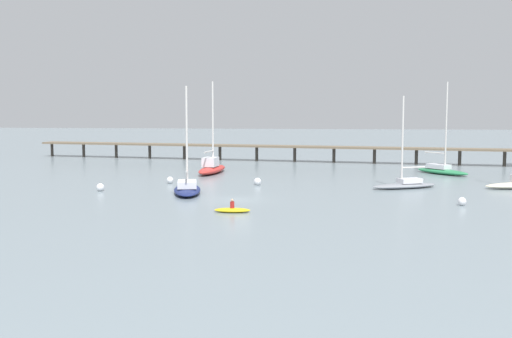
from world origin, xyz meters
TOP-DOWN VIEW (x-y plane):
  - ground_plane at (0.00, 0.00)m, footprint 400.00×400.00m
  - pier at (13.77, 41.28)m, footprint 85.24×15.44m
  - sailboat_green at (23.71, 26.11)m, footprint 6.94×7.78m
  - sailboat_red at (-6.99, 23.56)m, footprint 3.39×9.90m
  - sailboat_gray at (17.10, 10.71)m, footprint 8.01×5.35m
  - sailboat_navy at (-5.90, 3.98)m, footprint 4.65×9.60m
  - dinghy_yellow at (0.53, -7.04)m, footprint 3.13×1.48m
  - mooring_buoy_far at (20.73, -1.13)m, footprint 0.76×0.76m
  - mooring_buoy_mid at (-15.46, 4.54)m, footprint 0.84×0.84m
  - mooring_buoy_outer at (0.58, 11.59)m, footprint 0.84×0.84m
  - mooring_buoy_near at (-9.79, 11.98)m, footprint 0.80×0.80m

SIDE VIEW (x-z plane):
  - ground_plane at x=0.00m, z-range 0.00..0.00m
  - dinghy_yellow at x=0.53m, z-range -0.37..0.77m
  - mooring_buoy_far at x=20.73m, z-range 0.00..0.76m
  - mooring_buoy_near at x=-9.79m, z-range 0.00..0.80m
  - mooring_buoy_mid at x=-15.46m, z-range 0.00..0.84m
  - mooring_buoy_outer at x=0.58m, z-range 0.00..0.84m
  - sailboat_gray at x=17.10m, z-range -4.49..5.64m
  - sailboat_navy at x=-5.90m, z-range -4.92..6.17m
  - sailboat_green at x=23.71m, z-range -5.42..6.80m
  - sailboat_red at x=-6.99m, z-range -5.34..7.03m
  - pier at x=13.77m, z-range -0.35..6.92m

